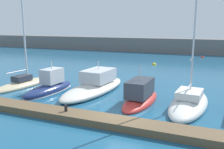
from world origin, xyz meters
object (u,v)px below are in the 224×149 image
at_px(motorboat_ivory_third, 95,85).
at_px(dock_bollard, 66,108).
at_px(sailboat_white_fifth, 189,103).
at_px(motorboat_navy_second, 50,86).
at_px(mooring_buoy_white, 191,61).
at_px(sailboat_sand_nearest, 22,83).
at_px(mooring_buoy_yellow, 154,65).
at_px(mooring_buoy_red, 202,58).
at_px(motorboat_red_fourth, 140,96).

bearing_deg(motorboat_ivory_third, dock_bollard, -165.34).
bearing_deg(sailboat_white_fifth, motorboat_navy_second, 96.16).
bearing_deg(motorboat_ivory_third, mooring_buoy_white, -10.41).
distance_m(motorboat_navy_second, sailboat_white_fifth, 12.23).
distance_m(sailboat_sand_nearest, mooring_buoy_yellow, 20.45).
relative_size(sailboat_sand_nearest, motorboat_navy_second, 2.22).
distance_m(motorboat_navy_second, mooring_buoy_yellow, 19.69).
height_order(mooring_buoy_white, mooring_buoy_yellow, mooring_buoy_yellow).
bearing_deg(motorboat_navy_second, sailboat_white_fifth, -84.52).
bearing_deg(mooring_buoy_red, sailboat_sand_nearest, -117.05).
bearing_deg(sailboat_white_fifth, motorboat_ivory_third, 85.12).
bearing_deg(motorboat_navy_second, mooring_buoy_red, -16.96).
bearing_deg(motorboat_ivory_third, sailboat_white_fifth, -94.86).
height_order(mooring_buoy_yellow, dock_bollard, dock_bollard).
bearing_deg(motorboat_ivory_third, motorboat_red_fourth, -104.18).
height_order(sailboat_white_fifth, dock_bollard, sailboat_white_fifth).
distance_m(mooring_buoy_yellow, dock_bollard, 23.94).
bearing_deg(motorboat_navy_second, mooring_buoy_yellow, -11.93).
bearing_deg(mooring_buoy_yellow, dock_bollard, -90.75).
relative_size(sailboat_white_fifth, mooring_buoy_white, 21.42).
xyz_separation_m(sailboat_sand_nearest, sailboat_white_fifth, (16.06, -0.28, 0.03)).
relative_size(sailboat_sand_nearest, motorboat_red_fourth, 2.20).
xyz_separation_m(mooring_buoy_yellow, dock_bollard, (-0.31, -23.92, 0.68)).
bearing_deg(motorboat_ivory_third, motorboat_navy_second, 119.50).
bearing_deg(motorboat_navy_second, mooring_buoy_white, -17.64).
height_order(mooring_buoy_red, dock_bollard, dock_bollard).
bearing_deg(sailboat_sand_nearest, mooring_buoy_white, -23.56).
relative_size(motorboat_ivory_third, mooring_buoy_red, 16.77).
height_order(motorboat_red_fourth, mooring_buoy_yellow, motorboat_red_fourth).
height_order(motorboat_navy_second, mooring_buoy_white, motorboat_navy_second).
xyz_separation_m(mooring_buoy_white, mooring_buoy_yellow, (-4.89, -7.13, 0.00)).
xyz_separation_m(mooring_buoy_yellow, mooring_buoy_red, (6.44, 12.21, 0.00)).
distance_m(sailboat_sand_nearest, motorboat_ivory_third, 7.68).
bearing_deg(sailboat_white_fifth, sailboat_sand_nearest, 93.34).
xyz_separation_m(sailboat_white_fifth, mooring_buoy_yellow, (-6.93, 18.57, -0.33)).
height_order(motorboat_red_fourth, dock_bollard, motorboat_red_fourth).
distance_m(motorboat_ivory_third, sailboat_white_fifth, 8.58).
bearing_deg(mooring_buoy_red, sailboat_white_fifth, -89.08).
xyz_separation_m(sailboat_white_fifth, mooring_buoy_red, (-0.49, 30.78, -0.33)).
xyz_separation_m(motorboat_ivory_third, mooring_buoy_white, (6.42, 24.32, -0.54)).
xyz_separation_m(motorboat_ivory_third, mooring_buoy_yellow, (1.53, 17.20, -0.54)).
xyz_separation_m(motorboat_navy_second, mooring_buoy_red, (11.73, 31.17, -0.52)).
relative_size(sailboat_sand_nearest, motorboat_ivory_third, 1.45).
relative_size(motorboat_ivory_third, sailboat_white_fifth, 0.74).
xyz_separation_m(mooring_buoy_white, mooring_buoy_red, (1.55, 5.08, 0.00)).
xyz_separation_m(motorboat_navy_second, sailboat_white_fifth, (12.23, 0.39, -0.19)).
relative_size(motorboat_navy_second, motorboat_red_fourth, 0.99).
xyz_separation_m(sailboat_sand_nearest, motorboat_red_fourth, (12.40, -0.52, 0.19)).
bearing_deg(motorboat_red_fourth, mooring_buoy_white, -1.70).
bearing_deg(sailboat_sand_nearest, motorboat_red_fourth, -87.07).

